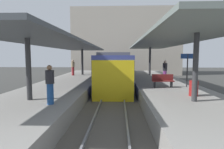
{
  "coord_description": "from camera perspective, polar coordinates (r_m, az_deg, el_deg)",
  "views": [
    {
      "loc": [
        0.41,
        -13.4,
        3.01
      ],
      "look_at": [
        -0.26,
        3.44,
        1.41
      ],
      "focal_mm": 30.09,
      "sensor_mm": 36.0,
      "label": 1
    }
  ],
  "objects": [
    {
      "name": "ground_plane",
      "position": [
        13.74,
        0.53,
        -7.24
      ],
      "size": [
        80.0,
        80.0,
        0.0
      ],
      "primitive_type": "plane",
      "color": "#383835"
    },
    {
      "name": "platform_left",
      "position": [
        14.27,
        -14.97,
        -4.91
      ],
      "size": [
        4.4,
        28.0,
        1.0
      ],
      "primitive_type": "cube",
      "color": "gray",
      "rests_on": "ground_plane"
    },
    {
      "name": "platform_right",
      "position": [
        14.05,
        16.28,
        -5.1
      ],
      "size": [
        4.4,
        28.0,
        1.0
      ],
      "primitive_type": "cube",
      "color": "gray",
      "rests_on": "ground_plane"
    },
    {
      "name": "track_ballast",
      "position": [
        13.72,
        0.53,
        -6.83
      ],
      "size": [
        3.2,
        28.0,
        0.2
      ],
      "primitive_type": "cube",
      "color": "#59544C",
      "rests_on": "ground_plane"
    },
    {
      "name": "rail_near_side",
      "position": [
        13.72,
        -2.49,
        -6.11
      ],
      "size": [
        0.08,
        28.0,
        0.14
      ],
      "primitive_type": "cube",
      "color": "slate",
      "rests_on": "track_ballast"
    },
    {
      "name": "rail_far_side",
      "position": [
        13.68,
        3.56,
        -6.15
      ],
      "size": [
        0.08,
        28.0,
        0.14
      ],
      "primitive_type": "cube",
      "color": "slate",
      "rests_on": "track_ballast"
    },
    {
      "name": "commuter_train",
      "position": [
        19.37,
        1.07,
        1.62
      ],
      "size": [
        2.78,
        15.59,
        3.1
      ],
      "color": "#38428C",
      "rests_on": "track_ballast"
    },
    {
      "name": "canopy_left",
      "position": [
        15.41,
        -13.73,
        8.57
      ],
      "size": [
        4.18,
        21.0,
        3.01
      ],
      "color": "#333335",
      "rests_on": "platform_left"
    },
    {
      "name": "canopy_right",
      "position": [
        15.22,
        15.36,
        9.34
      ],
      "size": [
        4.18,
        21.0,
        3.22
      ],
      "color": "#333335",
      "rests_on": "platform_right"
    },
    {
      "name": "platform_bench",
      "position": [
        12.79,
        15.18,
        -1.72
      ],
      "size": [
        1.4,
        0.41,
        0.86
      ],
      "color": "black",
      "rests_on": "platform_right"
    },
    {
      "name": "platform_sign",
      "position": [
        13.35,
        21.96,
        3.36
      ],
      "size": [
        0.9,
        0.08,
        2.21
      ],
      "color": "#262628",
      "rests_on": "platform_right"
    },
    {
      "name": "litter_bin",
      "position": [
        10.53,
        23.54,
        -3.84
      ],
      "size": [
        0.44,
        0.44,
        0.8
      ],
      "primitive_type": "cylinder",
      "color": "maroon",
      "rests_on": "platform_right"
    },
    {
      "name": "passenger_near_bench",
      "position": [
        8.33,
        -18.32,
        -2.77
      ],
      "size": [
        0.36,
        0.36,
        1.67
      ],
      "color": "navy",
      "rests_on": "platform_left"
    },
    {
      "name": "passenger_mid_platform",
      "position": [
        15.97,
        15.78,
        1.19
      ],
      "size": [
        0.36,
        0.36,
        1.71
      ],
      "color": "#7A337A",
      "rests_on": "platform_right"
    },
    {
      "name": "passenger_far_end",
      "position": [
        20.78,
        -11.79,
        2.16
      ],
      "size": [
        0.36,
        0.36,
        1.68
      ],
      "color": "maroon",
      "rests_on": "platform_left"
    },
    {
      "name": "station_building_backdrop",
      "position": [
        33.51,
        4.19,
        9.66
      ],
      "size": [
        18.0,
        6.0,
        11.0
      ],
      "primitive_type": "cube",
      "color": "#A89E8E",
      "rests_on": "ground_plane"
    }
  ]
}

